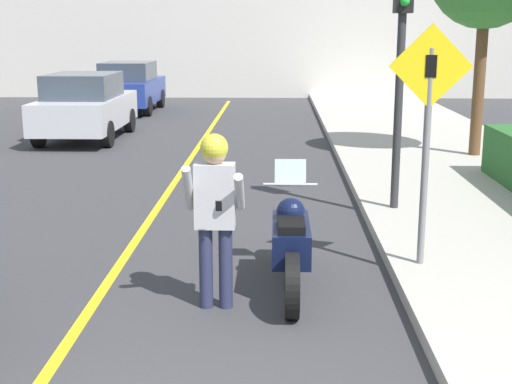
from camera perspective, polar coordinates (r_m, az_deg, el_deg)
The scene contains 8 objects.
road_center_line at distance 10.40m, azimuth -8.83°, elevation -2.69°, with size 0.12×36.00×0.01m.
building_backdrop at distance 29.87m, azimuth -0.79°, elevation 13.93°, with size 28.00×1.20×6.56m.
motorcycle at distance 7.76m, azimuth 2.80°, elevation -4.05°, with size 0.62×2.30×1.31m.
person_biker at distance 7.05m, azimuth -3.31°, elevation -0.82°, with size 0.59×0.48×1.79m.
crossing_sign at distance 8.06m, azimuth 13.56°, elevation 5.39°, with size 0.91×0.08×2.68m.
traffic_light at distance 10.57m, azimuth 11.58°, elevation 12.05°, with size 0.26×0.30×3.60m.
parked_car_silver at distance 18.73m, azimuth -13.49°, elevation 6.72°, with size 1.88×4.20×1.68m.
parked_car_blue at distance 24.78m, azimuth -10.09°, elevation 8.32°, with size 1.88×4.20×1.68m.
Camera 1 is at (1.29, -3.84, 2.79)m, focal length 50.00 mm.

